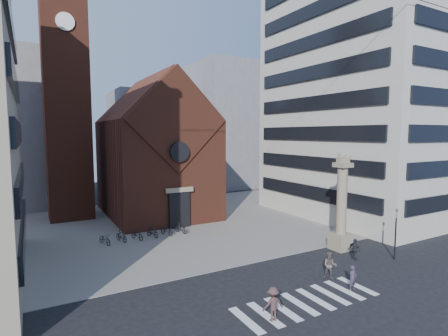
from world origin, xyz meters
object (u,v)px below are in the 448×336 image
at_px(traffic_light, 396,233).
at_px(pedestrian_0, 353,278).
at_px(pedestrian_1, 330,266).
at_px(scooter_0, 105,239).
at_px(pedestrian_2, 355,249).
at_px(lion_column, 341,212).

relative_size(traffic_light, pedestrian_0, 2.55).
height_order(pedestrian_1, scooter_0, pedestrian_1).
bearing_deg(pedestrian_0, pedestrian_2, 37.58).
bearing_deg(pedestrian_2, lion_column, -18.67).
bearing_deg(traffic_light, lion_column, 116.46).
height_order(lion_column, traffic_light, lion_column).
bearing_deg(pedestrian_2, pedestrian_0, 132.84).
xyz_separation_m(traffic_light, pedestrian_0, (-7.70, -2.28, -1.44)).
relative_size(lion_column, pedestrian_0, 5.14).
distance_m(lion_column, scooter_0, 22.04).
distance_m(pedestrian_0, pedestrian_1, 2.10).
distance_m(pedestrian_0, pedestrian_2, 6.06).
xyz_separation_m(pedestrian_0, scooter_0, (-12.68, 18.08, -0.29)).
bearing_deg(traffic_light, pedestrian_1, -178.60).
height_order(pedestrian_0, pedestrian_2, pedestrian_2).
relative_size(lion_column, traffic_light, 2.02).
bearing_deg(lion_column, traffic_light, -63.54).
xyz_separation_m(traffic_light, pedestrian_2, (-3.00, 1.55, -1.38)).
bearing_deg(pedestrian_2, pedestrian_1, 114.07).
bearing_deg(pedestrian_0, lion_column, 46.16).
bearing_deg(scooter_0, lion_column, -51.74).
xyz_separation_m(traffic_light, scooter_0, (-20.38, 15.79, -1.73)).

